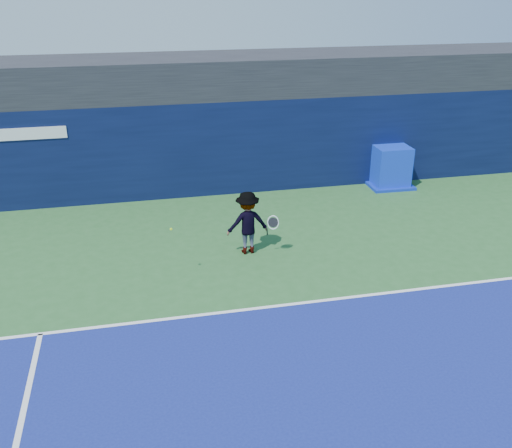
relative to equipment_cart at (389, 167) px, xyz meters
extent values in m
plane|color=#295D2A|center=(-5.48, -9.72, -0.63)|extent=(80.00, 80.00, 0.00)
cube|color=white|center=(-5.48, -6.72, -0.62)|extent=(24.00, 0.10, 0.01)
cube|color=black|center=(-5.48, 1.78, 2.97)|extent=(36.00, 3.00, 1.20)
cube|color=black|center=(-5.48, 0.78, 0.87)|extent=(36.00, 1.00, 3.00)
cube|color=#0D2BC1|center=(0.00, 0.00, 0.06)|extent=(1.17, 1.17, 1.38)
cube|color=#0B24A5|center=(0.00, 0.00, -0.58)|extent=(1.46, 1.46, 0.09)
imported|color=white|center=(-5.70, -4.00, 0.19)|extent=(1.09, 0.67, 1.64)
cylinder|color=black|center=(-5.25, -4.25, 0.02)|extent=(0.08, 0.14, 0.26)
torus|color=white|center=(-5.11, -4.30, 0.27)|extent=(0.30, 0.17, 0.29)
cylinder|color=black|center=(-5.11, -4.30, 0.27)|extent=(0.25, 0.13, 0.25)
sphere|color=#A8D317|center=(-7.68, -4.97, 0.63)|extent=(0.06, 0.06, 0.06)
camera|label=1|loc=(-8.34, -16.93, 5.92)|focal=40.00mm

